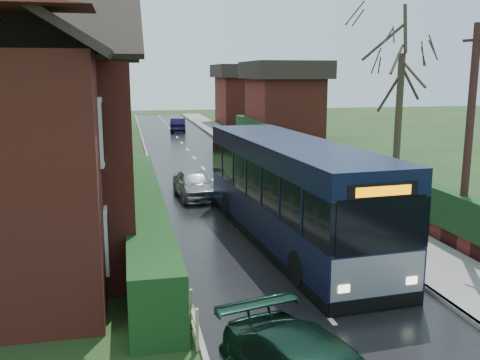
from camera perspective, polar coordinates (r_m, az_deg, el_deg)
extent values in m
plane|color=#28471E|center=(14.74, 6.28, -10.80)|extent=(140.00, 140.00, 0.00)
cube|color=black|center=(23.99, -1.23, -1.99)|extent=(6.00, 100.00, 0.02)
cube|color=slate|center=(25.11, 8.34, -1.37)|extent=(2.50, 100.00, 0.14)
cube|color=gray|center=(24.72, 5.73, -1.51)|extent=(0.12, 100.00, 0.14)
cube|color=gray|center=(23.62, -8.52, -2.24)|extent=(0.12, 100.00, 0.10)
cube|color=black|center=(18.55, -10.20, -3.64)|extent=(1.20, 16.00, 1.60)
cube|color=maroon|center=(25.64, 11.60, -0.70)|extent=(0.30, 50.00, 0.60)
cube|color=black|center=(25.47, 11.68, 1.28)|extent=(0.60, 50.00, 1.20)
cube|color=maroon|center=(15.19, -16.11, 1.27)|extent=(2.50, 4.00, 6.00)
cube|color=silver|center=(13.53, -14.00, -5.92)|extent=(0.08, 1.20, 1.60)
cube|color=black|center=(13.53, -13.87, -5.92)|extent=(0.03, 0.95, 1.35)
cube|color=silver|center=(13.01, -14.55, 5.08)|extent=(0.08, 1.20, 1.60)
cube|color=black|center=(13.01, -14.41, 5.09)|extent=(0.03, 0.95, 1.35)
cube|color=silver|center=(17.39, -13.63, -2.07)|extent=(0.08, 1.20, 1.60)
cube|color=black|center=(17.39, -13.53, -2.07)|extent=(0.03, 0.95, 1.35)
cube|color=silver|center=(16.99, -14.03, 6.49)|extent=(0.08, 1.20, 1.60)
cube|color=black|center=(16.99, -13.93, 6.49)|extent=(0.03, 0.95, 1.35)
cube|color=silver|center=(21.31, -13.39, 0.37)|extent=(0.08, 1.20, 1.60)
cube|color=black|center=(21.31, -13.31, 0.37)|extent=(0.03, 0.95, 1.35)
cube|color=silver|center=(20.98, -13.72, 7.36)|extent=(0.08, 1.20, 1.60)
cube|color=black|center=(20.98, -13.63, 7.36)|extent=(0.03, 0.95, 1.35)
cube|color=silver|center=(23.77, -13.28, 1.49)|extent=(0.08, 1.20, 1.60)
cube|color=black|center=(23.77, -13.21, 1.49)|extent=(0.03, 0.95, 1.35)
cube|color=silver|center=(23.48, -13.57, 7.75)|extent=(0.08, 1.20, 1.60)
cube|color=black|center=(23.48, -13.50, 7.75)|extent=(0.03, 0.95, 1.35)
cube|color=black|center=(17.75, 5.36, -3.76)|extent=(3.34, 11.30, 1.16)
cube|color=black|center=(17.48, 5.43, 0.00)|extent=(3.36, 11.31, 1.22)
cube|color=black|center=(17.32, 5.49, 3.06)|extent=(3.34, 11.30, 0.67)
cube|color=black|center=(17.96, 5.31, -6.08)|extent=(3.34, 11.30, 0.35)
cube|color=gray|center=(13.03, 14.45, -9.82)|extent=(2.43, 0.30, 1.01)
cube|color=black|center=(12.63, 14.79, -4.70)|extent=(2.28, 0.25, 1.32)
cube|color=black|center=(12.43, 14.98, -1.11)|extent=(1.77, 0.21, 0.35)
cube|color=#FF8C00|center=(12.40, 15.07, -1.14)|extent=(1.39, 0.14, 0.22)
cube|color=black|center=(13.28, 14.32, -12.61)|extent=(2.49, 0.32, 0.30)
cube|color=#FFF2CC|center=(12.65, 11.01, -11.31)|extent=(0.29, 0.07, 0.18)
cube|color=#FFF2CC|center=(13.51, 17.83, -10.16)|extent=(0.29, 0.07, 0.18)
cylinder|color=black|center=(14.32, 6.32, -9.38)|extent=(0.35, 0.99, 0.97)
cylinder|color=black|center=(15.31, 14.35, -8.29)|extent=(0.35, 0.99, 0.97)
cylinder|color=black|center=(20.79, -1.24, -2.73)|extent=(0.35, 0.99, 0.97)
cylinder|color=black|center=(21.48, 4.68, -2.31)|extent=(0.35, 0.99, 0.97)
imported|color=#A0A1A4|center=(24.14, -4.97, -0.43)|extent=(1.81, 3.84, 1.27)
imported|color=black|center=(51.95, -6.61, 5.85)|extent=(1.87, 4.14, 1.32)
cylinder|color=slate|center=(15.69, 17.39, -4.22)|extent=(0.08, 0.08, 2.94)
cube|color=silver|center=(15.41, 17.66, 0.30)|extent=(0.19, 0.44, 0.34)
cube|color=silver|center=(15.49, 17.57, -1.22)|extent=(0.17, 0.40, 0.29)
cylinder|color=black|center=(17.71, 23.19, 3.80)|extent=(0.24, 0.24, 6.99)
cube|color=black|center=(17.62, 23.97, 13.49)|extent=(0.40, 0.87, 0.08)
cylinder|color=#31281D|center=(28.07, 16.54, 6.18)|extent=(0.35, 0.35, 6.49)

